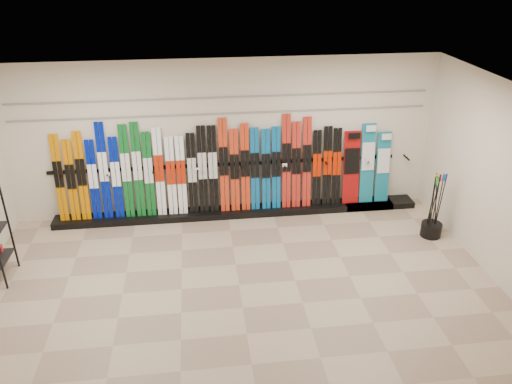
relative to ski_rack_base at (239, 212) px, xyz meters
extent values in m
plane|color=gray|center=(-0.22, -2.28, -0.06)|extent=(8.00, 8.00, 0.00)
plane|color=beige|center=(-0.22, 0.22, 1.44)|extent=(8.00, 0.00, 8.00)
plane|color=beige|center=(3.78, -2.28, 1.44)|extent=(0.00, 5.00, 5.00)
plane|color=silver|center=(-0.22, -2.28, 2.94)|extent=(8.00, 8.00, 0.00)
cube|color=black|center=(0.00, 0.00, 0.00)|extent=(8.00, 0.40, 0.12)
cube|color=#CD7300|center=(-3.28, 0.06, 0.88)|extent=(0.17, 0.23, 1.64)
cube|color=#CD7300|center=(-3.08, 0.05, 0.83)|extent=(0.17, 0.22, 1.54)
cube|color=#CD7300|center=(-2.88, 0.06, 0.90)|extent=(0.17, 0.24, 1.67)
cube|color=#011496|center=(-2.68, 0.05, 0.81)|extent=(0.17, 0.22, 1.51)
cube|color=#011496|center=(-2.48, 0.07, 0.97)|extent=(0.17, 0.26, 1.82)
cube|color=#011496|center=(-2.27, 0.05, 0.83)|extent=(0.17, 0.22, 1.55)
cube|color=#0C5D20|center=(-2.08, 0.07, 0.94)|extent=(0.17, 0.25, 1.76)
cube|color=#0C5D20|center=(-1.87, 0.07, 0.96)|extent=(0.17, 0.25, 1.80)
cube|color=#0C5D20|center=(-1.67, 0.06, 0.87)|extent=(0.17, 0.23, 1.61)
cube|color=white|center=(-1.48, 0.06, 0.90)|extent=(0.17, 0.24, 1.67)
cube|color=white|center=(-1.27, 0.05, 0.81)|extent=(0.17, 0.22, 1.50)
cube|color=white|center=(-1.08, 0.05, 0.81)|extent=(0.17, 0.22, 1.50)
cube|color=black|center=(-0.87, 0.05, 0.84)|extent=(0.17, 0.22, 1.56)
cube|color=black|center=(-0.68, 0.06, 0.90)|extent=(0.17, 0.24, 1.68)
cube|color=black|center=(-0.48, 0.06, 0.90)|extent=(0.17, 0.24, 1.68)
cube|color=red|center=(-0.27, 0.07, 0.96)|extent=(0.17, 0.26, 1.81)
cube|color=red|center=(-0.07, 0.06, 0.86)|extent=(0.17, 0.23, 1.60)
cube|color=red|center=(0.13, 0.06, 0.91)|extent=(0.17, 0.24, 1.69)
cube|color=#095A9A|center=(0.32, 0.06, 0.86)|extent=(0.17, 0.23, 1.61)
cube|color=#095A9A|center=(0.53, 0.05, 0.85)|extent=(0.17, 0.22, 1.57)
cube|color=#095A9A|center=(0.73, 0.06, 0.86)|extent=(0.17, 0.23, 1.61)
cube|color=red|center=(0.93, 0.07, 0.98)|extent=(0.17, 0.26, 1.83)
cube|color=red|center=(1.12, 0.06, 0.90)|extent=(0.17, 0.24, 1.69)
cube|color=red|center=(1.33, 0.07, 0.94)|extent=(0.17, 0.25, 1.77)
cube|color=black|center=(1.53, 0.05, 0.81)|extent=(0.17, 0.22, 1.51)
cube|color=black|center=(1.73, 0.05, 0.85)|extent=(0.17, 0.22, 1.57)
cube|color=black|center=(1.92, 0.05, 0.82)|extent=(0.17, 0.22, 1.53)
cube|color=#990C0C|center=(2.23, 0.07, 0.78)|extent=(0.33, 0.23, 1.45)
cube|color=#14728C|center=(2.54, 0.08, 0.85)|extent=(0.28, 0.24, 1.58)
cube|color=#14728C|center=(2.87, 0.07, 0.76)|extent=(0.27, 0.22, 1.41)
cylinder|color=black|center=(3.38, -1.24, 0.07)|extent=(0.37, 0.37, 0.25)
cylinder|color=black|center=(3.40, -1.21, 0.55)|extent=(0.09, 0.15, 1.17)
cylinder|color=black|center=(3.31, -1.22, 0.55)|extent=(0.04, 0.14, 1.18)
cylinder|color=black|center=(3.45, -1.20, 0.55)|extent=(0.06, 0.06, 1.18)
cylinder|color=black|center=(3.32, -1.27, 0.55)|extent=(0.05, 0.11, 1.18)
cylinder|color=black|center=(3.40, -1.20, 0.55)|extent=(0.04, 0.05, 1.18)
cylinder|color=black|center=(3.33, -1.19, 0.55)|extent=(0.04, 0.11, 1.18)
cylinder|color=black|center=(3.48, -1.21, 0.55)|extent=(0.11, 0.08, 1.18)
cylinder|color=black|center=(3.28, -1.33, 0.55)|extent=(0.04, 0.12, 1.18)
cube|color=gray|center=(-0.22, 0.20, 1.94)|extent=(7.60, 0.02, 0.03)
cube|color=gray|center=(-0.22, 0.20, 2.24)|extent=(7.60, 0.02, 0.03)
camera|label=1|loc=(-0.76, -8.59, 4.66)|focal=35.00mm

